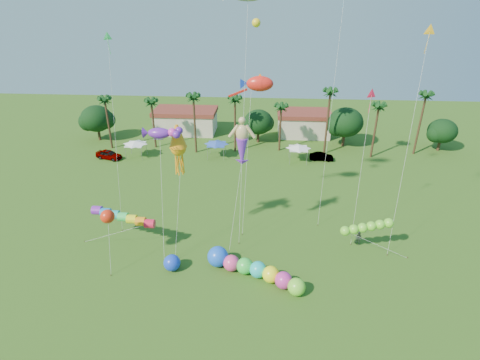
# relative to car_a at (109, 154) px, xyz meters

# --- Properties ---
(ground) EXTENTS (160.00, 160.00, 0.00)m
(ground) POSITION_rel_car_a_xyz_m (24.55, -34.92, -0.79)
(ground) COLOR #285116
(ground) RESTS_ON ground
(tree_line) EXTENTS (69.46, 8.91, 11.00)m
(tree_line) POSITION_rel_car_a_xyz_m (28.11, 9.08, 3.49)
(tree_line) COLOR #3A2819
(tree_line) RESTS_ON ground
(buildings_row) EXTENTS (35.00, 7.00, 4.00)m
(buildings_row) POSITION_rel_car_a_xyz_m (21.46, 15.08, 1.21)
(buildings_row) COLOR beige
(buildings_row) RESTS_ON ground
(tent_row) EXTENTS (31.00, 4.00, 0.60)m
(tent_row) POSITION_rel_car_a_xyz_m (18.55, 1.42, 1.96)
(tent_row) COLOR white
(tent_row) RESTS_ON ground
(car_a) EXTENTS (4.97, 3.10, 1.58)m
(car_a) POSITION_rel_car_a_xyz_m (0.00, 0.00, 0.00)
(car_a) COLOR #4C4C54
(car_a) RESTS_ON ground
(car_b) EXTENTS (4.09, 1.62, 1.32)m
(car_b) POSITION_rel_car_a_xyz_m (36.67, 1.96, -0.13)
(car_b) COLOR #4C4C54
(car_b) RESTS_ON ground
(spectator_b) EXTENTS (0.96, 0.98, 1.59)m
(spectator_b) POSITION_rel_car_a_xyz_m (37.84, -22.25, 0.01)
(spectator_b) COLOR gray
(spectator_b) RESTS_ON ground
(caterpillar_inflatable) EXTENTS (10.22, 6.00, 2.18)m
(caterpillar_inflatable) POSITION_rel_car_a_xyz_m (25.94, -28.54, 0.13)
(caterpillar_inflatable) COLOR #EB3E88
(caterpillar_inflatable) RESTS_ON ground
(blue_ball) EXTENTS (1.73, 1.73, 1.73)m
(blue_ball) POSITION_rel_car_a_xyz_m (17.77, -28.13, 0.08)
(blue_ball) COLOR blue
(blue_ball) RESTS_ON ground
(rainbow_tube) EXTENTS (10.12, 2.40, 3.88)m
(rainbow_tube) POSITION_rel_car_a_xyz_m (12.94, -24.86, 2.58)
(rainbow_tube) COLOR #E31941
(rainbow_tube) RESTS_ON ground
(green_worm) EXTENTS (9.78, 1.39, 3.49)m
(green_worm) POSITION_rel_car_a_xyz_m (35.77, -24.01, 2.07)
(green_worm) COLOR #72DC31
(green_worm) RESTS_ON ground
(orange_ball_kite) EXTENTS (1.41, 2.51, 6.65)m
(orange_ball_kite) POSITION_rel_car_a_xyz_m (11.66, -27.77, 5.16)
(orange_ball_kite) COLOR red
(orange_ball_kite) RESTS_ON ground
(merman_kite) EXTENTS (2.37, 4.23, 14.46)m
(merman_kite) POSITION_rel_car_a_xyz_m (24.61, -23.01, 11.26)
(merman_kite) COLOR tan
(merman_kite) RESTS_ON ground
(fish_kite) EXTENTS (4.69, 6.10, 17.73)m
(fish_kite) POSITION_rel_car_a_xyz_m (26.15, -16.72, 16.00)
(fish_kite) COLOR red
(fish_kite) RESTS_ON ground
(squid_kite) EXTENTS (1.83, 4.01, 14.10)m
(squid_kite) POSITION_rel_car_a_xyz_m (18.12, -23.14, 10.74)
(squid_kite) COLOR orange
(squid_kite) RESTS_ON ground
(lobster_kite) EXTENTS (4.01, 4.70, 14.27)m
(lobster_kite) POSITION_rel_car_a_xyz_m (16.67, -24.38, 12.73)
(lobster_kite) COLOR #6922AB
(lobster_kite) RESTS_ON ground
(delta_kite_red) EXTENTS (1.26, 3.59, 17.04)m
(delta_kite_red) POSITION_rel_car_a_xyz_m (37.60, -19.31, 15.40)
(delta_kite_red) COLOR #F61B41
(delta_kite_red) RESTS_ON ground
(delta_kite_yellow) EXTENTS (1.90, 4.55, 23.16)m
(delta_kite_yellow) POSITION_rel_car_a_xyz_m (41.82, -19.88, 21.33)
(delta_kite_yellow) COLOR yellow
(delta_kite_yellow) RESTS_ON ground
(delta_kite_green) EXTENTS (1.00, 3.52, 22.19)m
(delta_kite_green) POSITION_rel_car_a_xyz_m (10.46, -18.52, 20.25)
(delta_kite_green) COLOR #38F169
(delta_kite_green) RESTS_ON ground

